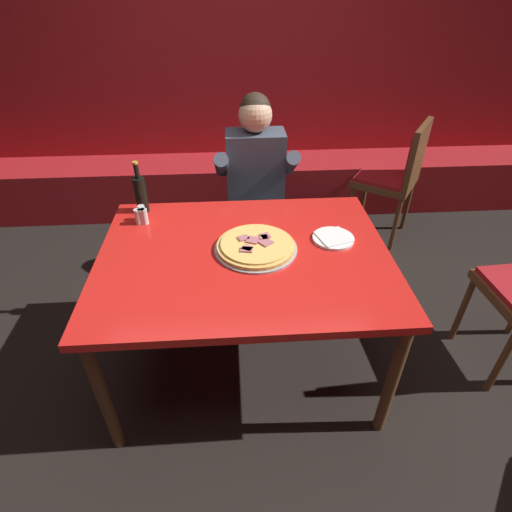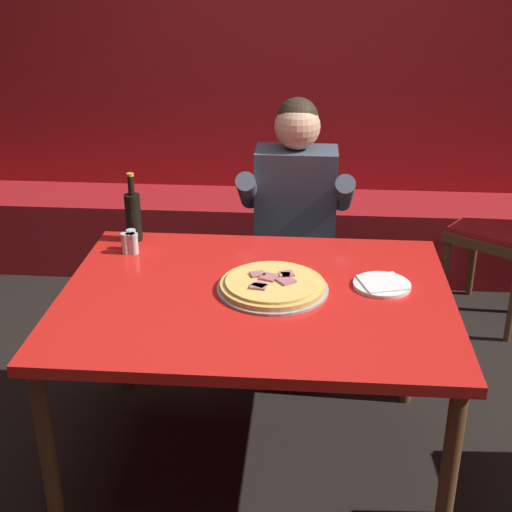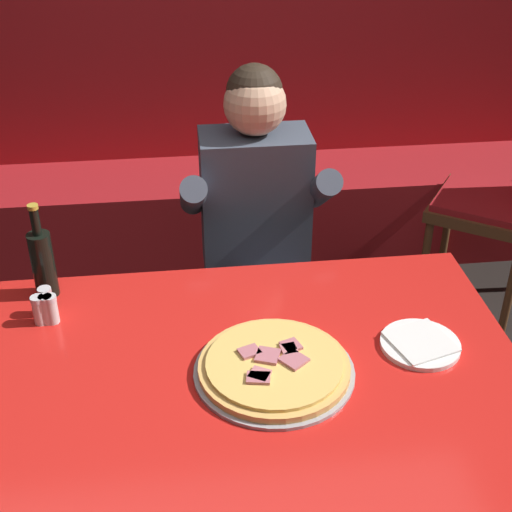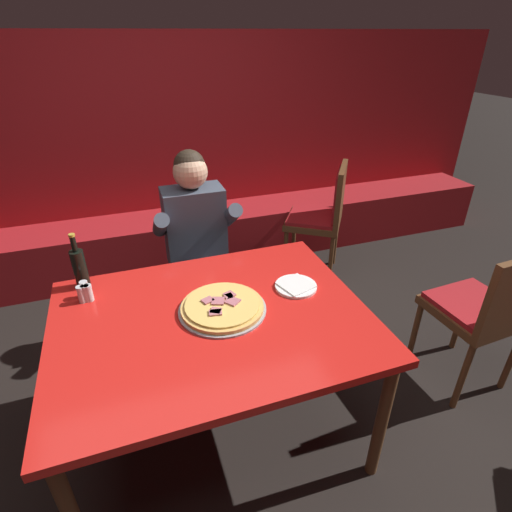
{
  "view_description": "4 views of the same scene",
  "coord_description": "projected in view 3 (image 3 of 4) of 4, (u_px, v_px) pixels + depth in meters",
  "views": [
    {
      "loc": [
        -0.05,
        -1.57,
        1.87
      ],
      "look_at": [
        0.06,
        0.02,
        0.72
      ],
      "focal_mm": 28.0,
      "sensor_mm": 36.0,
      "label": 1
    },
    {
      "loc": [
        0.18,
        -2.27,
        1.92
      ],
      "look_at": [
        -0.01,
        0.12,
        0.85
      ],
      "focal_mm": 50.0,
      "sensor_mm": 36.0,
      "label": 2
    },
    {
      "loc": [
        -0.15,
        -1.32,
        1.95
      ],
      "look_at": [
        0.05,
        0.31,
        0.94
      ],
      "focal_mm": 50.0,
      "sensor_mm": 36.0,
      "label": 3
    },
    {
      "loc": [
        -0.29,
        -1.42,
        1.88
      ],
      "look_at": [
        0.23,
        0.05,
        1.01
      ],
      "focal_mm": 28.0,
      "sensor_mm": 36.0,
      "label": 4
    }
  ],
  "objects": [
    {
      "name": "pizza",
      "position": [
        274.0,
        367.0,
        1.78
      ],
      "size": [
        0.4,
        0.4,
        0.05
      ],
      "color": "#9E9EA3",
      "rests_on": "main_dining_table"
    },
    {
      "name": "diner_seated_blue_shirt",
      "position": [
        258.0,
        232.0,
        2.5
      ],
      "size": [
        0.53,
        0.53,
        1.27
      ],
      "color": "black",
      "rests_on": "ground_plane"
    },
    {
      "name": "plate_white_paper",
      "position": [
        420.0,
        344.0,
        1.87
      ],
      "size": [
        0.21,
        0.21,
        0.02
      ],
      "color": "white",
      "rests_on": "main_dining_table"
    },
    {
      "name": "dining_chair_by_booth",
      "position": [
        508.0,
        193.0,
        3.06
      ],
      "size": [
        0.61,
        0.61,
        0.97
      ],
      "color": "brown",
      "rests_on": "ground_plane"
    },
    {
      "name": "shaker_oregano",
      "position": [
        52.0,
        310.0,
        1.95
      ],
      "size": [
        0.04,
        0.04,
        0.09
      ],
      "color": "silver",
      "rests_on": "main_dining_table"
    },
    {
      "name": "shaker_red_pepper_flakes",
      "position": [
        47.0,
        302.0,
        1.98
      ],
      "size": [
        0.04,
        0.04,
        0.09
      ],
      "color": "silver",
      "rests_on": "main_dining_table"
    },
    {
      "name": "beer_bottle",
      "position": [
        43.0,
        262.0,
        2.03
      ],
      "size": [
        0.07,
        0.07,
        0.29
      ],
      "color": "black",
      "rests_on": "main_dining_table"
    },
    {
      "name": "main_dining_table",
      "position": [
        253.0,
        404.0,
        1.79
      ],
      "size": [
        1.4,
        1.08,
        0.76
      ],
      "color": "brown",
      "rests_on": "ground_plane"
    },
    {
      "name": "booth_wall_panel",
      "position": [
        202.0,
        56.0,
        3.5
      ],
      "size": [
        6.8,
        0.16,
        1.9
      ],
      "primitive_type": "cube",
      "color": "#A3191E",
      "rests_on": "ground_plane"
    },
    {
      "name": "shaker_black_pepper",
      "position": [
        39.0,
        311.0,
        1.94
      ],
      "size": [
        0.04,
        0.04,
        0.09
      ],
      "color": "silver",
      "rests_on": "main_dining_table"
    },
    {
      "name": "booth_bench",
      "position": [
        211.0,
        216.0,
        3.61
      ],
      "size": [
        6.46,
        0.48,
        0.46
      ],
      "primitive_type": "cube",
      "color": "#A3191E",
      "rests_on": "ground_plane"
    },
    {
      "name": "shaker_parmesan",
      "position": [
        47.0,
        310.0,
        1.95
      ],
      "size": [
        0.04,
        0.04,
        0.09
      ],
      "color": "silver",
      "rests_on": "main_dining_table"
    }
  ]
}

